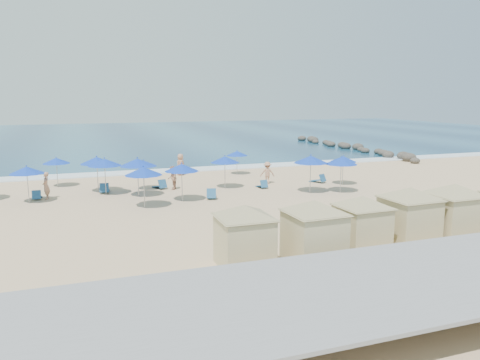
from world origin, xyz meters
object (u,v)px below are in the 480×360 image
(cabana_1, at_px, (314,223))
(umbrella_5, at_px, (137,162))
(umbrella_12, at_px, (105,162))
(umbrella_13, at_px, (143,163))
(trash_bin, at_px, (239,218))
(beachgoer_1, at_px, (172,178))
(cabana_2, at_px, (362,216))
(umbrella_1, at_px, (27,170))
(umbrella_11, at_px, (341,161))
(beachgoer_3, at_px, (181,164))
(rock_jetty, at_px, (350,147))
(beachgoer_2, at_px, (267,173))
(umbrella_6, at_px, (182,168))
(umbrella_7, at_px, (225,159))
(beachgoer_0, at_px, (46,186))
(umbrella_4, at_px, (97,160))
(cabana_4, at_px, (454,204))
(umbrella_2, at_px, (56,161))
(cabana_3, at_px, (410,208))
(umbrella_3, at_px, (143,171))
(cabana_0, at_px, (244,228))
(umbrella_9, at_px, (237,153))
(umbrella_8, at_px, (311,159))
(umbrella_10, at_px, (343,159))

(cabana_1, xyz_separation_m, umbrella_5, (-5.08, 15.32, 0.72))
(umbrella_12, xyz_separation_m, umbrella_13, (2.76, 0.85, -0.32))
(trash_bin, xyz_separation_m, beachgoer_1, (-1.37, 10.74, 0.47))
(cabana_2, xyz_separation_m, umbrella_1, (-14.72, 15.12, 0.58))
(umbrella_11, height_order, beachgoer_3, umbrella_11)
(rock_jetty, xyz_separation_m, beachgoer_1, (-26.60, -17.93, 0.51))
(trash_bin, distance_m, beachgoer_2, 12.18)
(umbrella_6, bearing_deg, umbrella_7, 39.13)
(umbrella_11, bearing_deg, beachgoer_0, 166.68)
(umbrella_12, bearing_deg, umbrella_4, 113.56)
(umbrella_5, xyz_separation_m, umbrella_6, (2.50, -2.37, -0.15))
(cabana_4, height_order, umbrella_2, cabana_4)
(cabana_3, relative_size, umbrella_13, 2.06)
(umbrella_3, relative_size, beachgoer_0, 1.44)
(cabana_0, bearing_deg, umbrella_5, 98.48)
(rock_jetty, distance_m, umbrella_1, 40.92)
(umbrella_9, bearing_deg, trash_bin, -108.93)
(umbrella_5, height_order, beachgoer_2, umbrella_5)
(cabana_1, xyz_separation_m, umbrella_7, (1.39, 16.18, 0.51))
(umbrella_4, distance_m, umbrella_8, 15.07)
(umbrella_9, bearing_deg, umbrella_11, -65.97)
(beachgoer_2, bearing_deg, umbrella_12, 19.98)
(cabana_1, bearing_deg, umbrella_10, 54.32)
(beachgoer_2, bearing_deg, beachgoer_3, -28.77)
(umbrella_12, bearing_deg, umbrella_13, 17.06)
(beachgoer_1, relative_size, beachgoer_3, 0.93)
(umbrella_1, xyz_separation_m, umbrella_11, (20.59, -3.87, 0.14))
(umbrella_8, xyz_separation_m, beachgoer_1, (-8.96, 4.42, -1.51))
(cabana_2, relative_size, umbrella_4, 1.63)
(umbrella_3, relative_size, umbrella_7, 1.06)
(rock_jetty, height_order, cabana_1, cabana_1)
(umbrella_2, relative_size, beachgoer_1, 1.32)
(umbrella_8, bearing_deg, umbrella_9, 103.94)
(cabana_3, bearing_deg, umbrella_1, 139.00)
(trash_bin, bearing_deg, umbrella_5, 126.22)
(umbrella_4, xyz_separation_m, umbrella_6, (5.01, -4.82, -0.08))
(umbrella_10, distance_m, beachgoer_2, 5.92)
(umbrella_7, relative_size, umbrella_8, 0.90)
(beachgoer_0, distance_m, beachgoer_2, 15.98)
(cabana_4, bearing_deg, beachgoer_0, 139.43)
(cabana_1, relative_size, umbrella_1, 1.87)
(cabana_0, relative_size, umbrella_11, 1.70)
(umbrella_4, bearing_deg, cabana_4, -48.31)
(umbrella_6, height_order, beachgoer_0, umbrella_6)
(umbrella_3, relative_size, umbrella_12, 1.00)
(umbrella_7, bearing_deg, umbrella_9, 62.47)
(cabana_4, relative_size, beachgoer_0, 2.60)
(beachgoer_0, xyz_separation_m, beachgoer_2, (15.98, 0.20, -0.05))
(cabana_2, bearing_deg, umbrella_11, 62.43)
(umbrella_2, bearing_deg, beachgoer_2, -15.12)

